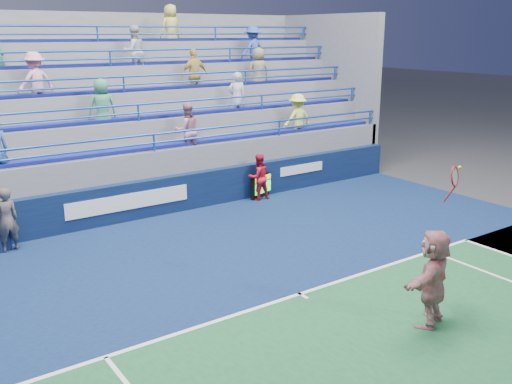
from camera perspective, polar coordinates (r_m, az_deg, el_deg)
ground at (r=11.83m, az=4.41°, el=-10.22°), size 120.00×120.00×0.00m
sponsor_wall at (r=16.83m, az=-9.61°, el=-0.43°), size 18.00×0.32×1.10m
bleacher_stand at (r=20.00m, az=-14.42°, el=4.79°), size 18.00×5.60×6.13m
serve_speed_board at (r=18.43m, az=0.66°, el=0.73°), size 1.13×0.50×0.80m
tennis_player at (r=10.80m, az=17.27°, el=-8.18°), size 1.78×1.12×2.94m
line_judge at (r=14.99m, az=-23.69°, el=-2.58°), size 0.64×0.48×1.60m
ball_girl at (r=18.04m, az=0.25°, el=1.51°), size 0.77×0.62×1.48m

